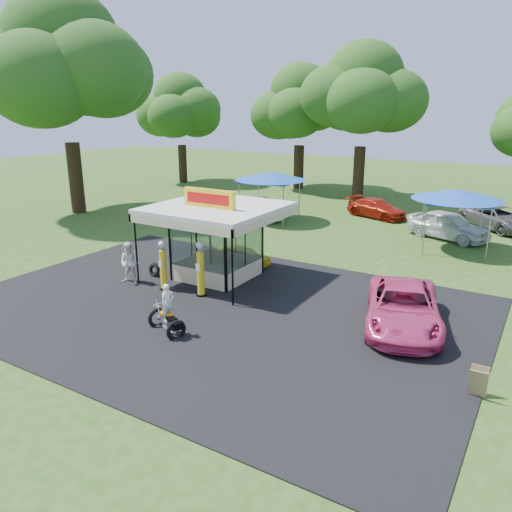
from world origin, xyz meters
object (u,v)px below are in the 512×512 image
at_px(pink_sedan, 403,307).
at_px(bg_car_c, 448,225).
at_px(bg_car_b, 377,208).
at_px(gas_station_kiosk, 217,240).
at_px(tent_east, 457,195).
at_px(motorcycle, 168,313).
at_px(tent_west, 270,176).
at_px(bg_car_a, 260,209).
at_px(spectator_west, 130,263).
at_px(kiosk_car, 243,255).
at_px(a_frame_sign, 478,382).
at_px(gas_pump_left, 163,267).
at_px(gas_pump_right, 201,270).
at_px(bg_car_d, 499,218).

height_order(pink_sedan, bg_car_c, bg_car_c).
height_order(pink_sedan, bg_car_b, pink_sedan).
xyz_separation_m(gas_station_kiosk, tent_east, (8.35, 10.56, 1.25)).
distance_m(motorcycle, tent_west, 18.40).
xyz_separation_m(bg_car_a, tent_west, (0.84, -0.10, 2.33)).
bearing_deg(spectator_west, kiosk_car, 38.80).
distance_m(motorcycle, a_frame_sign, 9.98).
height_order(motorcycle, pink_sedan, motorcycle).
xyz_separation_m(bg_car_c, tent_east, (0.66, -2.21, 2.20)).
xyz_separation_m(gas_pump_left, tent_west, (-2.82, 14.14, 1.98)).
bearing_deg(tent_west, spectator_west, -86.12).
bearing_deg(a_frame_sign, motorcycle, -173.26).
distance_m(spectator_west, bg_car_c, 18.70).
relative_size(bg_car_a, bg_car_b, 0.96).
bearing_deg(pink_sedan, bg_car_c, 77.67).
height_order(gas_pump_right, bg_car_a, gas_pump_right).
xyz_separation_m(gas_station_kiosk, gas_pump_right, (0.82, -2.34, -0.64)).
bearing_deg(spectator_west, gas_station_kiosk, 22.26).
bearing_deg(tent_west, gas_station_kiosk, -71.68).
relative_size(pink_sedan, spectator_west, 2.90).
bearing_deg(spectator_west, bg_car_b, 54.34).
height_order(gas_station_kiosk, gas_pump_left, gas_station_kiosk).
height_order(a_frame_sign, tent_west, tent_west).
distance_m(a_frame_sign, bg_car_a, 23.04).
xyz_separation_m(bg_car_d, tent_west, (-13.80, -5.34, 2.30)).
distance_m(bg_car_b, bg_car_c, 6.55).
xyz_separation_m(gas_pump_right, kiosk_car, (-0.82, 4.54, -0.67)).
relative_size(gas_pump_left, a_frame_sign, 2.57).
bearing_deg(gas_station_kiosk, bg_car_c, 58.94).
xyz_separation_m(kiosk_car, spectator_west, (-2.87, -4.88, 0.46)).
bearing_deg(tent_west, pink_sedan, -44.75).
xyz_separation_m(motorcycle, tent_east, (6.38, 16.30, 2.29)).
relative_size(gas_station_kiosk, motorcycle, 2.83).
bearing_deg(tent_west, bg_car_c, 5.92).
height_order(gas_pump_left, spectator_west, gas_pump_left).
bearing_deg(a_frame_sign, bg_car_c, 102.59).
distance_m(gas_pump_right, kiosk_car, 4.66).
relative_size(gas_pump_left, bg_car_b, 0.49).
xyz_separation_m(bg_car_b, bg_car_d, (7.80, 0.61, 0.09)).
bearing_deg(a_frame_sign, gas_pump_right, 168.40).
xyz_separation_m(gas_station_kiosk, bg_car_a, (-4.67, 11.67, -1.07)).
distance_m(kiosk_car, spectator_west, 5.68).
bearing_deg(gas_pump_right, kiosk_car, 100.28).
distance_m(motorcycle, bg_car_a, 18.63).
relative_size(gas_station_kiosk, spectator_west, 2.87).
height_order(kiosk_car, pink_sedan, pink_sedan).
distance_m(a_frame_sign, spectator_west, 14.83).
bearing_deg(motorcycle, gas_pump_right, 128.79).
relative_size(gas_station_kiosk, bg_car_c, 1.11).
relative_size(bg_car_b, bg_car_c, 0.92).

